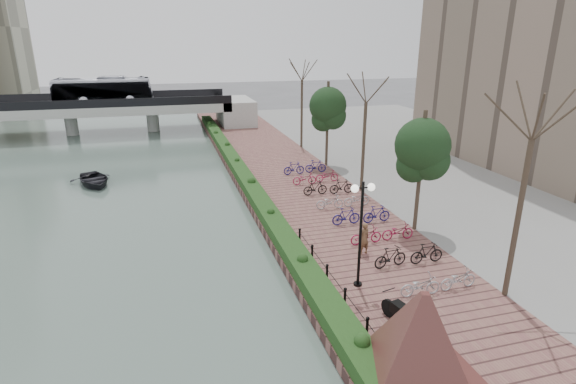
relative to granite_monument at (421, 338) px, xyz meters
name	(u,v)px	position (x,y,z in m)	size (l,w,h in m)	color
ground	(339,375)	(-1.91, 1.40, -2.04)	(220.00, 220.00, 0.00)	#59595B
river_water	(28,186)	(-16.91, 26.40, -2.03)	(30.00, 130.00, 0.02)	#4E6259
promenade	(300,192)	(2.09, 18.90, -1.79)	(8.00, 75.00, 0.50)	brown
inland_pavement	(492,175)	(18.09, 18.90, -1.79)	(24.00, 75.00, 0.50)	gray
hedge	(245,178)	(-1.31, 21.40, -1.24)	(1.10, 56.00, 0.60)	#1E3A15
chain_fence	(355,312)	(-0.51, 3.40, -1.19)	(0.10, 14.10, 0.70)	black
granite_monument	(421,338)	(0.00, 0.00, 0.00)	(5.50, 5.50, 3.04)	#47231E
lamppost	(362,212)	(0.62, 5.70, 1.78)	(1.02, 0.32, 4.58)	black
motorcycle	(403,313)	(0.95, 2.59, -0.97)	(0.57, 1.83, 1.14)	black
pedestrian	(364,238)	(2.09, 8.37, -0.74)	(0.58, 0.38, 1.60)	brown
bicycle_parking	(353,208)	(3.59, 13.17, -1.07)	(2.40, 19.89, 1.00)	#B3B4B8
street_trees	(387,157)	(6.09, 14.09, 1.65)	(3.20, 37.12, 6.80)	#362C20
bridge	(76,105)	(-16.10, 46.40, 1.33)	(36.00, 10.77, 6.50)	#ACABA6
boat	(94,180)	(-12.12, 25.25, -1.59)	(2.95, 4.13, 0.85)	black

